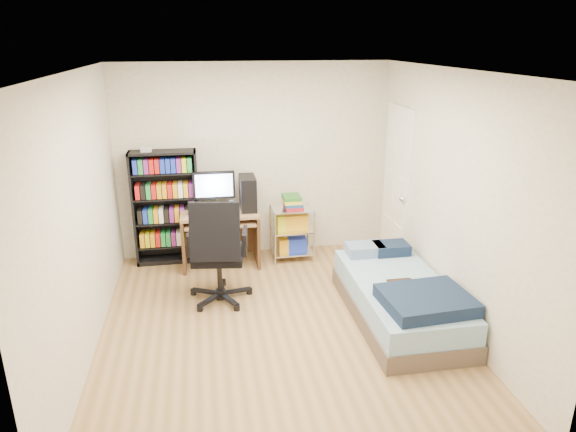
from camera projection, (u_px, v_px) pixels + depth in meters
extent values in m
cube|color=#A47E52|center=(278.00, 328.00, 5.21)|extent=(3.50, 4.00, 0.04)
cube|color=white|center=(276.00, 68.00, 4.38)|extent=(3.50, 4.00, 0.04)
cube|color=white|center=(254.00, 161.00, 6.67)|extent=(3.50, 0.04, 2.50)
cube|color=white|center=(329.00, 320.00, 2.91)|extent=(3.50, 0.04, 2.50)
cube|color=white|center=(78.00, 220.00, 4.51)|extent=(0.04, 4.00, 2.50)
cube|color=white|center=(453.00, 200.00, 5.08)|extent=(0.04, 4.00, 2.50)
cube|color=black|center=(166.00, 208.00, 6.50)|extent=(0.82, 0.27, 1.46)
cube|color=black|center=(169.00, 244.00, 6.66)|extent=(0.77, 0.26, 0.02)
cube|color=red|center=(169.00, 237.00, 6.62)|extent=(0.71, 0.22, 0.17)
cube|color=black|center=(167.00, 221.00, 6.56)|extent=(0.77, 0.26, 0.02)
cube|color=#1C35C4|center=(167.00, 214.00, 6.51)|extent=(0.71, 0.22, 0.17)
cube|color=black|center=(166.00, 197.00, 6.45)|extent=(0.77, 0.26, 0.02)
cube|color=#CECB18|center=(165.00, 190.00, 6.41)|extent=(0.71, 0.22, 0.17)
cube|color=black|center=(163.00, 173.00, 6.35)|extent=(0.77, 0.26, 0.02)
cube|color=green|center=(163.00, 165.00, 6.30)|extent=(0.71, 0.22, 0.17)
cube|color=silver|center=(146.00, 149.00, 6.22)|extent=(0.13, 0.11, 0.06)
cube|color=#9D7651|center=(219.00, 213.00, 6.39)|extent=(0.96, 0.53, 0.04)
cube|color=#33261B|center=(184.00, 242.00, 6.44)|extent=(0.04, 0.53, 0.68)
cube|color=#33261B|center=(257.00, 238.00, 6.58)|extent=(0.04, 0.53, 0.68)
cube|color=#33261B|center=(220.00, 232.00, 6.73)|extent=(0.92, 0.03, 0.62)
cube|color=#9D7651|center=(220.00, 222.00, 6.35)|extent=(0.86, 0.43, 0.02)
cube|color=black|center=(220.00, 221.00, 6.33)|extent=(0.42, 0.14, 0.02)
cube|color=black|center=(214.00, 185.00, 6.37)|extent=(0.52, 0.05, 0.35)
cube|color=#CADFFD|center=(214.00, 186.00, 6.35)|extent=(0.46, 0.01, 0.29)
cube|color=black|center=(248.00, 193.00, 6.42)|extent=(0.19, 0.40, 0.42)
cube|color=black|center=(192.00, 208.00, 6.26)|extent=(0.08, 0.08, 0.16)
cube|color=black|center=(233.00, 207.00, 6.30)|extent=(0.08, 0.08, 0.16)
cylinder|color=black|center=(220.00, 274.00, 5.66)|extent=(0.06, 0.06, 0.42)
cube|color=black|center=(219.00, 255.00, 5.58)|extent=(0.60, 0.60, 0.09)
cube|color=black|center=(215.00, 232.00, 5.23)|extent=(0.53, 0.23, 0.62)
cube|color=black|center=(191.00, 242.00, 5.52)|extent=(0.09, 0.34, 0.25)
cube|color=black|center=(245.00, 241.00, 5.54)|extent=(0.09, 0.34, 0.25)
cylinder|color=silver|center=(275.00, 240.00, 6.48)|extent=(0.02, 0.02, 0.70)
cylinder|color=silver|center=(314.00, 237.00, 6.57)|extent=(0.02, 0.02, 0.70)
cylinder|color=silver|center=(271.00, 230.00, 6.82)|extent=(0.02, 0.02, 0.70)
cylinder|color=silver|center=(308.00, 227.00, 6.91)|extent=(0.02, 0.02, 0.70)
cube|color=silver|center=(292.00, 251.00, 6.78)|extent=(0.52, 0.37, 0.02)
cube|color=silver|center=(292.00, 230.00, 6.68)|extent=(0.52, 0.37, 0.02)
cube|color=silver|center=(292.00, 209.00, 6.58)|extent=(0.52, 0.37, 0.02)
cube|color=maroon|center=(292.00, 202.00, 6.55)|extent=(0.23, 0.29, 0.16)
cube|color=brown|center=(398.00, 309.00, 5.34)|extent=(0.93, 1.87, 0.19)
cube|color=#95C1DE|center=(400.00, 292.00, 5.27)|extent=(0.90, 1.83, 0.22)
cube|color=#13203C|center=(426.00, 301.00, 4.74)|extent=(0.84, 0.71, 0.13)
cube|color=#95AED4|center=(365.00, 249.00, 5.88)|extent=(0.42, 0.28, 0.12)
cube|color=#13203C|center=(391.00, 248.00, 5.92)|extent=(0.39, 0.28, 0.12)
cube|color=#3D2213|center=(402.00, 283.00, 5.19)|extent=(0.26, 0.21, 0.01)
cube|color=white|center=(397.00, 187.00, 6.41)|extent=(0.05, 0.80, 2.00)
sphere|color=silver|center=(402.00, 199.00, 6.12)|extent=(0.08, 0.08, 0.08)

